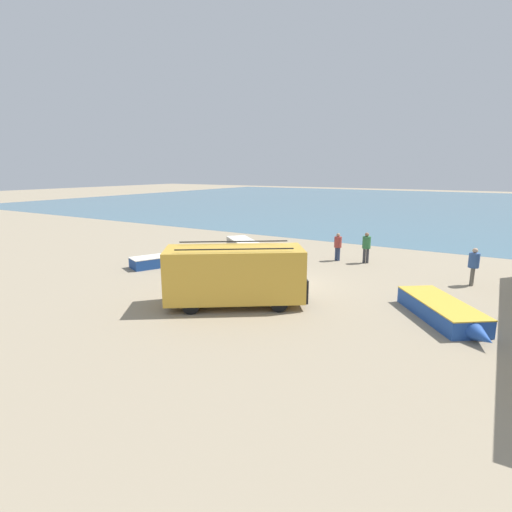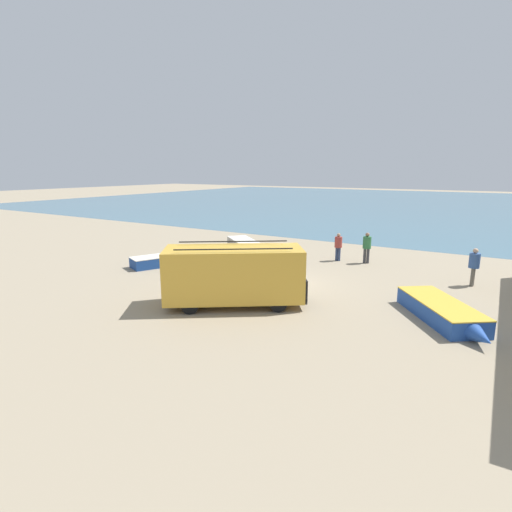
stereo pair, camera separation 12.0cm
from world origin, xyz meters
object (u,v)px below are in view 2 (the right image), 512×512
(parked_van, at_px, (235,274))
(fishing_rowboat_1, at_px, (443,312))
(fishing_rowboat_3, at_px, (170,259))
(fisherman_2, at_px, (338,244))
(fishing_rowboat_2, at_px, (243,244))
(fisherman_0, at_px, (474,264))
(fisherman_1, at_px, (367,245))
(fishing_rowboat_0, at_px, (259,262))

(parked_van, distance_m, fishing_rowboat_1, 7.78)
(fishing_rowboat_3, height_order, fisherman_2, fisherman_2)
(parked_van, height_order, fishing_rowboat_2, parked_van)
(fisherman_0, bearing_deg, fisherman_2, 171.03)
(fishing_rowboat_1, relative_size, fishing_rowboat_3, 0.94)
(fisherman_1, height_order, fisherman_2, fisherman_1)
(fishing_rowboat_3, xyz_separation_m, fisherman_1, (9.44, 6.18, 0.77))
(fisherman_2, bearing_deg, fishing_rowboat_2, -88.73)
(fishing_rowboat_0, height_order, fishing_rowboat_3, fishing_rowboat_0)
(parked_van, xyz_separation_m, fishing_rowboat_0, (-2.31, 5.72, -0.96))
(parked_van, bearing_deg, fisherman_1, 41.69)
(fisherman_1, distance_m, fisherman_2, 1.64)
(fishing_rowboat_1, distance_m, fisherman_2, 9.81)
(fisherman_1, bearing_deg, fishing_rowboat_1, -161.47)
(fishing_rowboat_3, bearing_deg, fishing_rowboat_1, -71.40)
(fishing_rowboat_0, relative_size, fisherman_0, 2.90)
(fishing_rowboat_3, bearing_deg, fisherman_0, -50.68)
(fishing_rowboat_0, height_order, fishing_rowboat_1, fishing_rowboat_1)
(fishing_rowboat_3, height_order, fisherman_0, fisherman_0)
(fisherman_0, bearing_deg, fishing_rowboat_3, -159.77)
(fishing_rowboat_2, xyz_separation_m, fisherman_2, (7.01, -0.38, 0.69))
(fisherman_2, bearing_deg, parked_van, 0.27)
(fisherman_0, height_order, fisherman_1, fisherman_1)
(fishing_rowboat_1, distance_m, fishing_rowboat_2, 15.59)
(fisherman_0, relative_size, fisherman_2, 1.08)
(fishing_rowboat_2, bearing_deg, fishing_rowboat_1, -169.33)
(parked_van, bearing_deg, fishing_rowboat_2, 86.71)
(parked_van, distance_m, fishing_rowboat_3, 8.14)
(parked_van, distance_m, fishing_rowboat_0, 6.25)
(fishing_rowboat_0, xyz_separation_m, fisherman_0, (10.20, 2.29, 0.74))
(fishing_rowboat_2, bearing_deg, fishing_rowboat_3, 122.53)
(fishing_rowboat_3, relative_size, fisherman_1, 2.67)
(fishing_rowboat_1, height_order, fisherman_0, fisherman_0)
(fishing_rowboat_2, height_order, fisherman_2, fisherman_2)
(fishing_rowboat_1, height_order, fishing_rowboat_2, fishing_rowboat_1)
(parked_van, xyz_separation_m, fisherman_2, (0.70, 9.74, -0.29))
(fishing_rowboat_1, relative_size, fisherman_2, 2.71)
(parked_van, relative_size, fishing_rowboat_0, 1.09)
(fisherman_0, height_order, fisherman_2, fisherman_0)
(parked_van, bearing_deg, fishing_rowboat_3, 116.62)
(parked_van, bearing_deg, fisherman_2, 50.67)
(fishing_rowboat_0, xyz_separation_m, fishing_rowboat_3, (-4.81, -1.91, -0.03))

